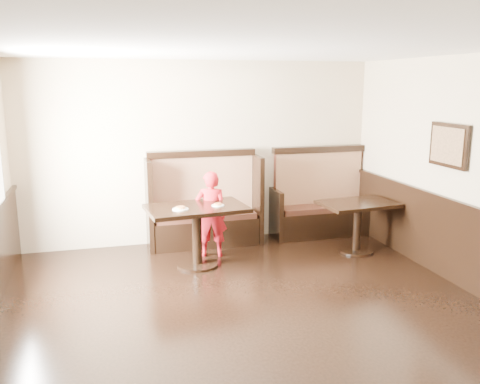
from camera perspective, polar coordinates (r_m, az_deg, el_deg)
name	(u,v)px	position (r m, az deg, el deg)	size (l,w,h in m)	color
ground	(272,346)	(5.09, 3.61, -16.85)	(7.00, 7.00, 0.00)	black
room_shell	(234,272)	(4.97, -0.64, -9.03)	(7.00, 7.00, 7.00)	#BDAF89
booth_main	(204,211)	(7.88, -4.07, -2.09)	(1.75, 0.72, 1.45)	black
booth_neighbor	(320,206)	(8.47, 8.99, -1.52)	(1.65, 0.72, 1.45)	black
table_main	(197,220)	(6.89, -4.88, -3.20)	(1.40, 0.96, 0.84)	black
table_neighbor	(358,215)	(7.66, 13.07, -2.51)	(1.15, 0.81, 0.75)	black
child	(211,214)	(7.27, -3.28, -2.50)	(0.46, 0.30, 1.25)	#B3131D
pizza_plate_left	(180,208)	(6.69, -6.71, -1.85)	(0.21, 0.21, 0.04)	white
pizza_plate_right	(218,205)	(6.86, -2.50, -1.45)	(0.17, 0.17, 0.03)	white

